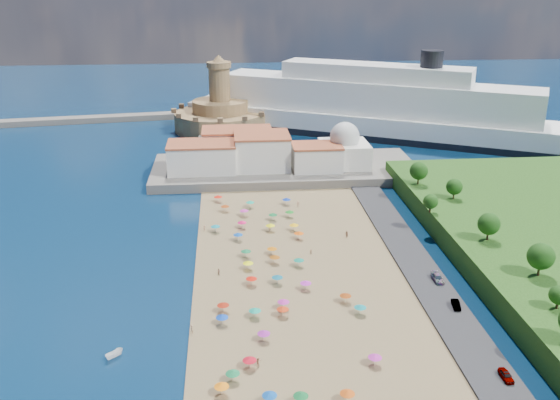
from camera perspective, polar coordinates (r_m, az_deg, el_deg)
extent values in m
plane|color=#071938|center=(146.26, -0.70, -6.37)|extent=(700.00, 700.00, 0.00)
cube|color=#59544C|center=(214.17, 0.46, 2.83)|extent=(90.00, 36.00, 3.00)
cube|color=#59544C|center=(246.96, -5.43, 5.03)|extent=(18.00, 70.00, 2.40)
cube|color=#59544C|center=(307.39, -24.13, 6.39)|extent=(199.03, 34.77, 2.60)
cube|color=silver|center=(207.85, -7.15, 3.86)|extent=(22.00, 14.00, 9.00)
cube|color=silver|center=(209.67, -1.66, 4.44)|extent=(18.00, 16.00, 11.00)
cube|color=silver|center=(208.06, 3.37, 3.85)|extent=(16.00, 12.00, 8.00)
cube|color=silver|center=(221.07, -3.93, 5.09)|extent=(24.00, 14.00, 10.00)
cube|color=silver|center=(213.50, 5.88, 4.21)|extent=(16.00, 16.00, 8.00)
sphere|color=silver|center=(211.94, 5.94, 5.77)|extent=(10.00, 10.00, 10.00)
cylinder|color=silver|center=(211.03, 5.98, 6.77)|extent=(1.20, 1.20, 1.60)
cylinder|color=#9E754F|center=(275.40, -5.45, 7.21)|extent=(40.00, 40.00, 8.00)
cylinder|color=#9E754F|center=(274.02, -5.50, 8.54)|extent=(24.00, 24.00, 5.00)
cylinder|color=#9E754F|center=(272.28, -5.56, 10.50)|extent=(9.00, 9.00, 14.00)
cylinder|color=#9E754F|center=(271.04, -5.62, 12.21)|extent=(10.40, 10.40, 2.40)
cone|color=#9E754F|center=(270.68, -5.64, 12.77)|extent=(6.00, 6.00, 3.00)
cube|color=black|center=(268.12, 8.50, 6.14)|extent=(158.85, 99.12, 2.68)
cube|color=white|center=(267.28, 8.54, 6.90)|extent=(157.78, 98.30, 9.93)
cube|color=white|center=(264.90, 8.67, 9.33)|extent=(126.43, 79.03, 13.23)
cube|color=white|center=(263.25, 8.78, 11.45)|extent=(75.54, 49.52, 6.62)
cylinder|color=black|center=(258.00, 13.72, 12.44)|extent=(8.82, 8.82, 6.62)
cylinder|color=gray|center=(165.90, -0.89, -2.56)|extent=(0.07, 0.07, 2.00)
cone|color=#FBF70D|center=(165.56, -0.89, -2.27)|extent=(2.50, 2.50, 0.60)
cylinder|color=gray|center=(104.37, 1.91, -17.74)|extent=(0.07, 0.07, 2.00)
cone|color=#12672E|center=(103.82, 1.92, -17.34)|extent=(2.50, 2.50, 0.60)
cylinder|color=gray|center=(184.57, 0.60, -0.15)|extent=(0.07, 0.07, 2.00)
cone|color=#0C2EA8|center=(184.25, 0.60, 0.11)|extent=(2.50, 2.50, 0.60)
cylinder|color=gray|center=(128.69, -5.21, -9.79)|extent=(0.07, 0.07, 2.00)
cone|color=#A7210D|center=(128.25, -5.23, -9.45)|extent=(2.50, 2.50, 0.60)
cylinder|color=gray|center=(168.12, -3.49, -2.28)|extent=(0.07, 0.07, 2.00)
cone|color=#D31055|center=(167.78, -3.50, -1.99)|extent=(2.50, 2.50, 0.60)
cylinder|color=gray|center=(119.23, -1.49, -12.36)|extent=(0.07, 0.07, 2.00)
cone|color=purple|center=(118.75, -1.50, -11.99)|extent=(2.50, 2.50, 0.60)
cylinder|color=gray|center=(132.29, 6.00, -8.93)|extent=(0.07, 0.07, 2.00)
cone|color=#9E3D0E|center=(131.86, 6.01, -8.59)|extent=(2.50, 2.50, 0.60)
cylinder|color=gray|center=(126.40, -2.30, -10.32)|extent=(0.07, 0.07, 2.00)
cone|color=#119E7D|center=(125.95, -2.31, -9.97)|extent=(2.50, 2.50, 0.60)
cylinder|color=gray|center=(166.19, -5.92, -2.63)|extent=(0.07, 0.07, 2.00)
cone|color=#0F8190|center=(165.84, -5.94, -2.34)|extent=(2.50, 2.50, 0.60)
cylinder|color=gray|center=(104.44, -0.96, -17.70)|extent=(0.07, 0.07, 2.00)
cone|color=#0D4EAC|center=(103.89, -0.96, -17.30)|extent=(2.50, 2.50, 0.60)
cylinder|color=gray|center=(182.52, -2.74, -0.41)|extent=(0.07, 0.07, 2.00)
cone|color=#119E79|center=(182.21, -2.75, -0.14)|extent=(2.50, 2.50, 0.60)
cylinder|color=gray|center=(126.78, 0.25, -10.20)|extent=(0.07, 0.07, 2.00)
cone|color=red|center=(126.33, 0.25, -9.85)|extent=(2.50, 2.50, 0.60)
cylinder|color=gray|center=(175.10, 0.87, -1.30)|extent=(0.07, 0.07, 2.00)
cone|color=#17831F|center=(174.77, 0.88, -1.03)|extent=(2.50, 2.50, 0.60)
cylinder|color=gray|center=(179.90, -5.05, -0.78)|extent=(0.07, 0.07, 2.00)
cone|color=#9F3C0E|center=(179.58, -5.05, -0.51)|extent=(2.50, 2.50, 0.60)
cylinder|color=gray|center=(148.07, -0.48, -5.48)|extent=(0.07, 0.07, 2.00)
cone|color=#9E510E|center=(147.68, -0.48, -5.16)|extent=(2.50, 2.50, 0.60)
cylinder|color=gray|center=(136.59, 2.36, -7.84)|extent=(0.07, 0.07, 2.00)
cone|color=#C72AC5|center=(136.17, 2.37, -7.50)|extent=(2.50, 2.50, 0.60)
cylinder|color=gray|center=(173.10, -0.65, -1.56)|extent=(0.07, 0.07, 2.00)
cone|color=#137033|center=(172.77, -0.65, -1.28)|extent=(2.50, 2.50, 0.60)
cylinder|color=gray|center=(161.17, 1.74, -3.27)|extent=(0.07, 0.07, 2.00)
cone|color=#F85B0B|center=(160.82, 1.74, -2.98)|extent=(2.50, 2.50, 0.60)
cylinder|color=gray|center=(146.70, 1.74, -5.75)|extent=(0.07, 0.07, 2.00)
cone|color=#0D7E64|center=(146.31, 1.74, -5.43)|extent=(2.50, 2.50, 0.60)
cylinder|color=gray|center=(129.35, 0.31, -9.53)|extent=(0.07, 0.07, 2.00)
cone|color=#C72AA7|center=(128.91, 0.32, -9.19)|extent=(2.50, 2.50, 0.60)
cylinder|color=gray|center=(187.63, -5.68, 0.10)|extent=(0.07, 0.07, 2.00)
cone|color=red|center=(187.32, -5.69, 0.35)|extent=(2.50, 2.50, 0.60)
cylinder|color=gray|center=(176.29, -3.30, -1.18)|extent=(0.07, 0.07, 2.00)
cone|color=#C329A5|center=(175.97, -3.30, -0.91)|extent=(2.50, 2.50, 0.60)
cylinder|color=gray|center=(145.40, -2.93, -6.01)|extent=(0.07, 0.07, 2.00)
cone|color=#F8FF0D|center=(145.01, -2.94, -5.69)|extent=(2.50, 2.50, 0.60)
cylinder|color=gray|center=(105.34, 6.16, -17.45)|extent=(0.07, 0.07, 2.00)
cone|color=#D25110|center=(104.79, 6.18, -17.06)|extent=(2.50, 2.50, 0.60)
cylinder|color=gray|center=(114.03, 8.66, -14.30)|extent=(0.07, 0.07, 2.00)
cone|color=#C329AA|center=(113.53, 8.69, -13.92)|extent=(2.50, 2.50, 0.60)
cylinder|color=gray|center=(112.23, -2.79, -14.69)|extent=(0.07, 0.07, 2.00)
cone|color=red|center=(111.72, -2.80, -14.31)|extent=(2.50, 2.50, 0.60)
cylinder|color=gray|center=(106.65, -5.35, -16.88)|extent=(0.07, 0.07, 2.00)
cone|color=orange|center=(106.11, -5.37, -16.49)|extent=(2.50, 2.50, 0.60)
cylinder|color=gray|center=(152.42, -0.73, -4.70)|extent=(0.07, 0.07, 2.00)
cone|color=orange|center=(152.05, -0.73, -4.39)|extent=(2.50, 2.50, 0.60)
cylinder|color=gray|center=(109.32, -4.34, -15.80)|extent=(0.07, 0.07, 2.00)
cone|color=#14753F|center=(108.80, -4.35, -15.41)|extent=(2.50, 2.50, 0.60)
cylinder|color=gray|center=(160.61, -3.85, -3.40)|extent=(0.07, 0.07, 2.00)
cone|color=#0D47A9|center=(160.25, -3.86, -3.10)|extent=(2.50, 2.50, 0.60)
cylinder|color=gray|center=(124.61, -5.31, -10.88)|extent=(0.07, 0.07, 2.00)
cone|color=#0D3DB4|center=(124.15, -5.32, -10.53)|extent=(2.50, 2.50, 0.60)
cylinder|color=gray|center=(166.21, 1.29, -2.51)|extent=(0.07, 0.07, 2.00)
cone|color=yellow|center=(165.87, 1.29, -2.23)|extent=(2.50, 2.50, 0.60)
cylinder|color=gray|center=(128.43, 7.33, -9.95)|extent=(0.07, 0.07, 2.00)
cone|color=#0F888D|center=(127.98, 7.35, -9.61)|extent=(2.50, 2.50, 0.60)
cylinder|color=gray|center=(138.88, -0.25, -7.31)|extent=(0.07, 0.07, 2.00)
cone|color=#0E6685|center=(138.47, -0.25, -6.98)|extent=(2.50, 2.50, 0.60)
cylinder|color=gray|center=(151.30, -3.13, -4.92)|extent=(0.07, 0.07, 2.00)
cone|color=#14713F|center=(150.93, -3.13, -4.61)|extent=(2.50, 2.50, 0.60)
cylinder|color=gray|center=(138.43, -2.63, -7.43)|extent=(0.07, 0.07, 2.00)
cone|color=red|center=(138.02, -2.63, -7.10)|extent=(2.50, 2.50, 0.60)
imported|color=tan|center=(143.62, -5.62, -6.53)|extent=(0.99, 0.98, 1.61)
imported|color=tan|center=(162.99, 6.12, -3.13)|extent=(1.17, 1.80, 1.85)
imported|color=tan|center=(166.08, -0.98, -2.56)|extent=(0.84, 1.00, 1.86)
imported|color=tan|center=(122.54, -8.06, -11.64)|extent=(0.55, 0.74, 1.84)
imported|color=tan|center=(152.53, 2.84, -4.77)|extent=(0.67, 0.73, 1.67)
imported|color=tan|center=(183.18, 1.66, -0.35)|extent=(1.18, 0.72, 1.78)
imported|color=tan|center=(112.86, -2.04, -14.56)|extent=(1.57, 1.19, 1.65)
imported|color=tan|center=(167.24, -6.92, -2.57)|extent=(1.13, 1.28, 1.72)
imported|color=white|center=(119.00, -14.92, -13.50)|extent=(3.54, 3.62, 1.42)
imported|color=gray|center=(134.10, 15.79, -9.17)|extent=(1.97, 4.17, 1.32)
imported|color=gray|center=(115.55, 19.97, -14.84)|extent=(1.61, 3.99, 1.36)
imported|color=gray|center=(143.70, 14.20, -6.92)|extent=(2.05, 4.89, 1.41)
cylinder|color=#382314|center=(128.90, 24.02, -8.65)|extent=(0.50, 0.50, 2.03)
sphere|color=#14380F|center=(128.08, 24.13, -7.93)|extent=(3.65, 3.65, 3.65)
cylinder|color=#382314|center=(140.35, 22.60, -5.81)|extent=(0.50, 0.50, 3.12)
sphere|color=#14380F|center=(139.21, 22.75, -4.77)|extent=(5.62, 5.62, 5.62)
cylinder|color=#382314|center=(154.21, 18.46, -2.98)|extent=(0.50, 0.50, 2.91)
sphere|color=#14380F|center=(153.25, 18.56, -2.07)|extent=(5.24, 5.24, 5.24)
cylinder|color=#382314|center=(167.64, 13.55, -0.75)|extent=(0.50, 0.50, 2.17)
sphere|color=#14380F|center=(166.97, 13.61, -0.13)|extent=(3.91, 3.91, 3.91)
cylinder|color=#382314|center=(179.34, 15.59, 0.50)|extent=(0.50, 0.50, 2.51)
sphere|color=#14380F|center=(178.62, 15.66, 1.19)|extent=(4.52, 4.52, 4.52)
cylinder|color=#382314|center=(188.94, 12.52, 1.85)|extent=(0.50, 0.50, 2.98)
sphere|color=#14380F|center=(188.13, 12.58, 2.62)|extent=(5.36, 5.36, 5.36)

